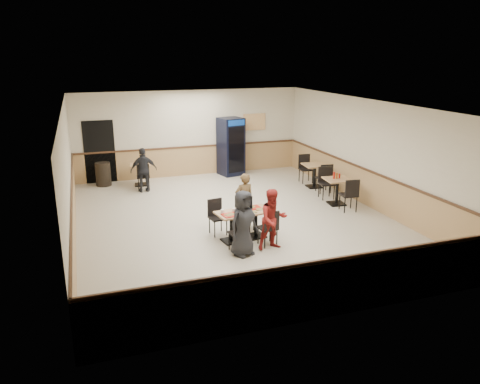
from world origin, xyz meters
name	(u,v)px	position (x,y,z in m)	size (l,w,h in m)	color
ground	(235,220)	(0.00, 0.00, 0.00)	(10.00, 10.00, 0.00)	beige
room_shell	(262,171)	(1.78, 2.55, 0.58)	(10.00, 10.00, 10.00)	silver
main_table	(244,221)	(-0.21, -1.33, 0.46)	(1.37, 0.82, 0.69)	black
main_chairs	(242,222)	(-0.26, -1.33, 0.44)	(1.34, 1.66, 0.88)	black
diner_woman_left	(243,223)	(-0.52, -2.16, 0.73)	(0.71, 0.46, 1.45)	black
diner_woman_right	(273,219)	(0.21, -2.06, 0.69)	(0.67, 0.52, 1.38)	maroon
diner_man_opposite	(244,200)	(0.09, -0.49, 0.69)	(0.50, 0.33, 1.37)	brown
lone_diner	(144,170)	(-1.88, 3.38, 0.70)	(0.82, 0.34, 1.41)	black
tabletop_clutter	(244,211)	(-0.23, -1.36, 0.72)	(1.14, 0.67, 0.12)	#BA160C
side_table_near	(337,187)	(3.21, 0.29, 0.51)	(0.79, 0.79, 0.76)	black
side_table_near_chair_south	(349,194)	(3.21, -0.32, 0.48)	(0.45, 0.45, 0.97)	black
side_table_near_chair_north	(327,183)	(3.21, 0.90, 0.48)	(0.45, 0.45, 0.97)	black
side_table_far	(315,172)	(3.44, 2.12, 0.51)	(0.76, 0.76, 0.76)	black
side_table_far_chair_south	(324,177)	(3.44, 1.51, 0.48)	(0.45, 0.45, 0.96)	black
side_table_far_chair_north	(306,169)	(3.44, 2.73, 0.48)	(0.45, 0.45, 0.96)	black
condiment_caddy	(336,176)	(3.18, 0.34, 0.85)	(0.23, 0.06, 0.20)	#A4170B
back_table	(141,171)	(-1.88, 4.20, 0.48)	(0.74, 0.74, 0.72)	black
back_table_chair_lone	(143,176)	(-1.88, 3.62, 0.46)	(0.42, 0.42, 0.91)	black
pepsi_cooler	(231,147)	(1.38, 4.59, 1.02)	(0.92, 0.92, 2.04)	black
trash_bin	(103,174)	(-3.06, 4.55, 0.39)	(0.49, 0.49, 0.77)	black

